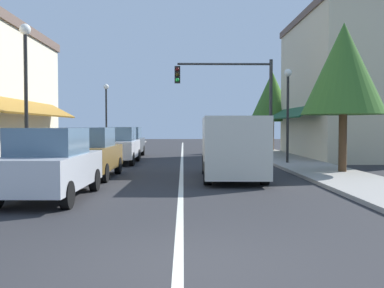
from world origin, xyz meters
name	(u,v)px	position (x,y,z in m)	size (l,w,h in m)	color
ground_plane	(182,160)	(0.00, 18.00, 0.00)	(80.00, 80.00, 0.00)	#28282B
sidewalk_left	(78,159)	(-5.50, 18.00, 0.06)	(2.60, 56.00, 0.12)	gray
sidewalk_right	(285,159)	(5.50, 18.00, 0.06)	(2.60, 56.00, 0.12)	gray
lane_center_stripe	(182,160)	(0.00, 18.00, 0.00)	(0.14, 52.00, 0.01)	silver
storefront_right_block	(349,86)	(9.67, 20.00, 4.11)	(7.06, 10.20, 8.22)	beige
parked_car_nearest_left	(50,164)	(-3.24, 5.44, 0.88)	(1.86, 4.14, 1.77)	#B7BABF
parked_car_second_left	(89,153)	(-3.24, 10.02, 0.88)	(1.83, 4.12, 1.77)	brown
parked_car_third_left	(118,145)	(-3.08, 16.04, 0.88)	(1.80, 4.11, 1.77)	silver
parked_car_far_left	(127,142)	(-3.24, 20.63, 0.88)	(1.79, 4.10, 1.77)	#4C5156
van_in_lane	(232,146)	(1.74, 9.61, 1.15)	(2.12, 5.23, 2.12)	beige
traffic_signal_mast_arm	(236,91)	(2.93, 18.33, 3.72)	(5.28, 0.50, 5.41)	#333333
street_lamp_left_near	(26,77)	(-5.02, 8.91, 3.41)	(0.36, 0.36, 5.11)	black
street_lamp_right_mid	(288,100)	(4.94, 15.05, 3.04)	(0.36, 0.36, 4.48)	black
street_lamp_left_far	(106,106)	(-5.09, 24.31, 3.14)	(0.36, 0.36, 4.64)	black
tree_right_near	(344,69)	(6.03, 10.88, 3.93)	(3.09, 3.09, 5.65)	#4C331E
tree_right_far	(272,97)	(6.38, 25.90, 3.91)	(3.21, 3.21, 5.69)	#4C331E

